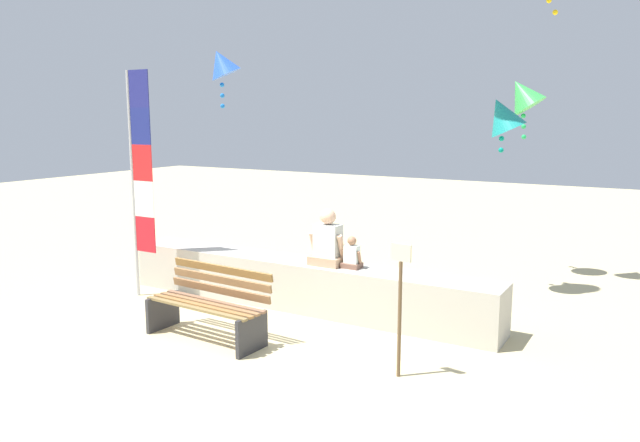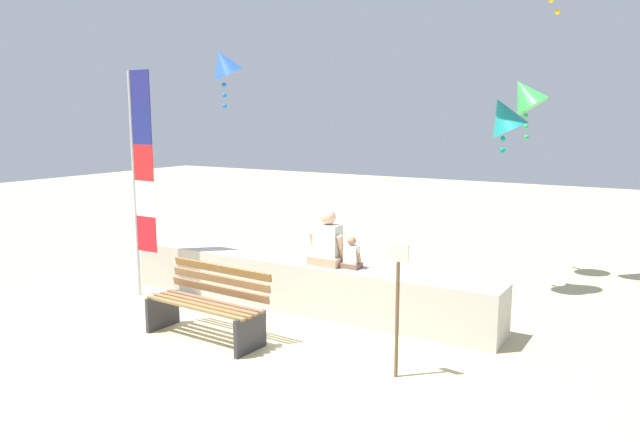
% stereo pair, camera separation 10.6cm
% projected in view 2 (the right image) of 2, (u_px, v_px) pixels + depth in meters
% --- Properties ---
extents(ground_plane, '(40.00, 40.00, 0.00)m').
position_uv_depth(ground_plane, '(252.00, 331.00, 7.88)').
color(ground_plane, '#CABA89').
extents(seawall_ledge, '(5.82, 0.64, 0.70)m').
position_uv_depth(seawall_ledge, '(301.00, 284.00, 8.80)').
color(seawall_ledge, '#BAB5AA').
rests_on(seawall_ledge, ground).
extents(park_bench, '(1.65, 0.70, 0.88)m').
position_uv_depth(park_bench, '(208.00, 305.00, 7.59)').
color(park_bench, olive).
rests_on(park_bench, ground).
extents(person_adult, '(0.51, 0.38, 0.79)m').
position_uv_depth(person_adult, '(328.00, 243.00, 8.44)').
color(person_adult, tan).
rests_on(person_adult, seawall_ledge).
extents(person_child, '(0.28, 0.21, 0.44)m').
position_uv_depth(person_child, '(351.00, 256.00, 8.27)').
color(person_child, brown).
rests_on(person_child, seawall_ledge).
extents(flag_banner, '(0.43, 0.05, 3.40)m').
position_uv_depth(flag_banner, '(140.00, 171.00, 9.10)').
color(flag_banner, '#B7B7BC').
rests_on(flag_banner, ground).
extents(kite_teal, '(0.81, 0.69, 0.92)m').
position_uv_depth(kite_teal, '(504.00, 115.00, 9.04)').
color(kite_teal, teal).
extents(kite_green, '(0.79, 0.75, 1.12)m').
position_uv_depth(kite_green, '(525.00, 94.00, 10.09)').
color(kite_green, green).
extents(kite_blue, '(0.85, 0.83, 1.06)m').
position_uv_depth(kite_blue, '(223.00, 63.00, 10.44)').
color(kite_blue, blue).
extents(sign_post, '(0.24, 0.06, 1.44)m').
position_uv_depth(sign_post, '(397.00, 300.00, 6.35)').
color(sign_post, brown).
rests_on(sign_post, ground).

